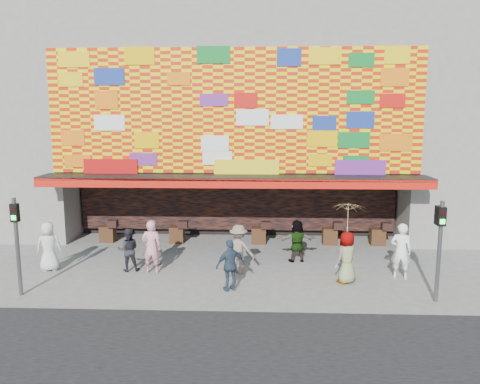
{
  "coord_description": "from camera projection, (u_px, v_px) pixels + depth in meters",
  "views": [
    {
      "loc": [
        1.01,
        -14.72,
        5.38
      ],
      "look_at": [
        0.31,
        2.0,
        2.64
      ],
      "focal_mm": 35.0,
      "sensor_mm": 36.0,
      "label": 1
    }
  ],
  "objects": [
    {
      "name": "signal_left",
      "position": [
        17.0,
        235.0,
        13.9
      ],
      "size": [
        0.22,
        0.2,
        3.0
      ],
      "color": "#59595B",
      "rests_on": "ground"
    },
    {
      "name": "ped_b",
      "position": [
        151.0,
        247.0,
        16.08
      ],
      "size": [
        0.68,
        0.45,
        1.84
      ],
      "primitive_type": "imported",
      "rotation": [
        0.0,
        0.0,
        3.13
      ],
      "color": "pink",
      "rests_on": "ground"
    },
    {
      "name": "shop_building",
      "position": [
        239.0,
        119.0,
        22.64
      ],
      "size": [
        15.2,
        9.4,
        10.0
      ],
      "color": "gray",
      "rests_on": "ground"
    },
    {
      "name": "ped_d",
      "position": [
        239.0,
        249.0,
        16.01
      ],
      "size": [
        1.22,
        0.87,
        1.7
      ],
      "primitive_type": "imported",
      "rotation": [
        0.0,
        0.0,
        2.91
      ],
      "color": "#806C5D",
      "rests_on": "ground"
    },
    {
      "name": "ped_g",
      "position": [
        347.0,
        257.0,
        15.09
      ],
      "size": [
        0.99,
        0.94,
        1.71
      ],
      "primitive_type": "imported",
      "rotation": [
        0.0,
        0.0,
        3.78
      ],
      "color": "gray",
      "rests_on": "ground"
    },
    {
      "name": "ped_c",
      "position": [
        128.0,
        250.0,
        16.3
      ],
      "size": [
        0.85,
        0.73,
        1.52
      ],
      "primitive_type": "imported",
      "rotation": [
        0.0,
        0.0,
        3.37
      ],
      "color": "#222328",
      "rests_on": "ground"
    },
    {
      "name": "ground",
      "position": [
        228.0,
        281.0,
        15.42
      ],
      "size": [
        90.0,
        90.0,
        0.0
      ],
      "primitive_type": "plane",
      "color": "slate",
      "rests_on": "ground"
    },
    {
      "name": "signal_right",
      "position": [
        440.0,
        240.0,
        13.39
      ],
      "size": [
        0.22,
        0.2,
        3.0
      ],
      "color": "#59595B",
      "rests_on": "ground"
    },
    {
      "name": "ped_f",
      "position": [
        297.0,
        241.0,
        17.34
      ],
      "size": [
        1.52,
        0.68,
        1.58
      ],
      "primitive_type": "imported",
      "rotation": [
        0.0,
        0.0,
        3.29
      ],
      "color": "gray",
      "rests_on": "ground"
    },
    {
      "name": "parasol",
      "position": [
        348.0,
        217.0,
        14.88
      ],
      "size": [
        1.35,
        1.36,
        1.9
      ],
      "color": "beige",
      "rests_on": "ground"
    },
    {
      "name": "ped_i",
      "position": [
        151.0,
        242.0,
        17.05
      ],
      "size": [
        0.88,
        0.73,
        1.65
      ],
      "primitive_type": "imported",
      "rotation": [
        0.0,
        0.0,
        3.0
      ],
      "color": "pink",
      "rests_on": "ground"
    },
    {
      "name": "ped_a",
      "position": [
        49.0,
        246.0,
        16.3
      ],
      "size": [
        0.95,
        0.72,
        1.74
      ],
      "primitive_type": "imported",
      "rotation": [
        0.0,
        0.0,
        3.35
      ],
      "color": "silver",
      "rests_on": "ground"
    },
    {
      "name": "ped_h",
      "position": [
        401.0,
        251.0,
        15.51
      ],
      "size": [
        0.78,
        0.61,
        1.88
      ],
      "primitive_type": "imported",
      "rotation": [
        0.0,
        0.0,
        2.89
      ],
      "color": "white",
      "rests_on": "ground"
    },
    {
      "name": "ped_e",
      "position": [
        230.0,
        265.0,
        14.43
      ],
      "size": [
        1.03,
        0.79,
        1.63
      ],
      "primitive_type": "imported",
      "rotation": [
        0.0,
        0.0,
        3.62
      ],
      "color": "#304255",
      "rests_on": "ground"
    }
  ]
}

